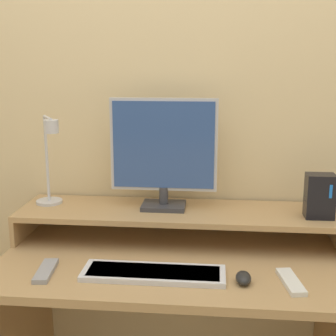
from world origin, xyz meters
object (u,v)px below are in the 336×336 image
object	(u,v)px
monitor	(164,151)
remote_secondary	(291,282)
desk_lamp	(50,161)
mouse	(243,278)
keyboard	(153,273)
remote_control	(46,271)
router_dock	(320,196)

from	to	relation	value
monitor	remote_secondary	distance (m)	0.68
desk_lamp	mouse	world-z (taller)	desk_lamp
desk_lamp	mouse	distance (m)	0.88
keyboard	mouse	world-z (taller)	mouse
monitor	remote_control	xyz separation A→B (m)	(-0.36, -0.38, -0.35)
monitor	remote_secondary	xyz separation A→B (m)	(0.45, -0.37, -0.35)
desk_lamp	keyboard	distance (m)	0.64
router_dock	monitor	bearing A→B (deg)	174.19
monitor	router_dock	world-z (taller)	monitor
remote_control	remote_secondary	xyz separation A→B (m)	(0.82, 0.00, 0.00)
remote_secondary	router_dock	bearing A→B (deg)	65.49
desk_lamp	router_dock	size ratio (longest dim) A/B	2.19
desk_lamp	remote_secondary	world-z (taller)	desk_lamp
keyboard	mouse	size ratio (longest dim) A/B	5.80
mouse	monitor	bearing A→B (deg)	128.21
monitor	mouse	distance (m)	0.59
mouse	remote_control	xyz separation A→B (m)	(-0.66, 0.01, -0.01)
router_dock	desk_lamp	bearing A→B (deg)	178.33
desk_lamp	remote_secondary	xyz separation A→B (m)	(0.91, -0.34, -0.31)
router_dock	keyboard	size ratio (longest dim) A/B	0.35
router_dock	remote_control	bearing A→B (deg)	-161.85
router_dock	mouse	distance (m)	0.48
router_dock	keyboard	xyz separation A→B (m)	(-0.59, -0.30, -0.20)
monitor	remote_secondary	world-z (taller)	monitor
remote_control	desk_lamp	bearing A→B (deg)	104.86
keyboard	remote_secondary	distance (m)	0.45
monitor	desk_lamp	world-z (taller)	monitor
router_dock	remote_secondary	bearing A→B (deg)	-114.51
remote_secondary	remote_control	bearing A→B (deg)	-179.94
mouse	remote_secondary	size ratio (longest dim) A/B	0.45
monitor	desk_lamp	xyz separation A→B (m)	(-0.45, -0.03, -0.04)
desk_lamp	remote_control	world-z (taller)	desk_lamp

